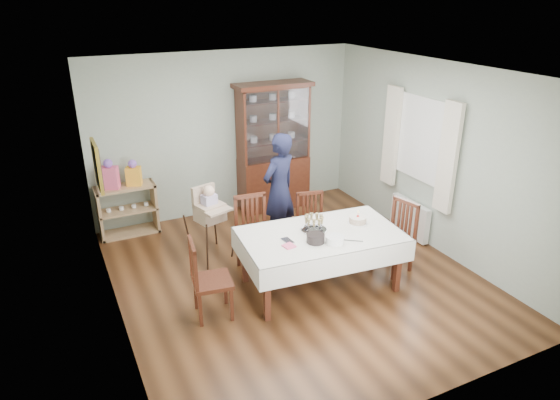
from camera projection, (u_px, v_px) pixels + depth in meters
floor at (295, 276)px, 6.71m from camera, size 5.00×5.00×0.00m
room_shell at (277, 144)px, 6.49m from camera, size 5.00×5.00×5.00m
dining_table at (320, 260)px, 6.34m from camera, size 2.10×1.33×0.76m
china_cabinet at (273, 145)px, 8.45m from camera, size 1.30×0.48×2.18m
sideboard at (128, 210)px, 7.75m from camera, size 0.90×0.38×0.80m
picture_frame at (97, 166)px, 5.85m from camera, size 0.04×0.48×0.58m
window at (422, 139)px, 7.25m from camera, size 0.04×1.02×1.22m
curtain_left at (448, 158)px, 6.75m from camera, size 0.07×0.30×1.55m
curtain_right at (391, 136)px, 7.78m from camera, size 0.07×0.30×1.55m
radiator at (410, 218)px, 7.71m from camera, size 0.10×0.80×0.55m
chair_far_left at (255, 249)px, 6.76m from camera, size 0.51×0.51×1.04m
chair_far_right at (312, 238)px, 7.16m from camera, size 0.49×0.49×0.92m
chair_end_left at (211, 293)px, 5.80m from camera, size 0.50×0.50×0.98m
chair_end_right at (393, 251)px, 6.76m from camera, size 0.53×0.53×0.98m
woman at (279, 190)px, 7.30m from camera, size 0.73×0.62×1.71m
high_chair at (211, 230)px, 7.05m from camera, size 0.60×0.60×1.09m
champagne_tray at (314, 226)px, 6.25m from camera, size 0.33×0.33×0.20m
birthday_cake at (358, 220)px, 6.45m from camera, size 0.26×0.26×0.18m
plate_stack_dark at (316, 238)px, 5.96m from camera, size 0.28×0.28×0.10m
plate_stack_white at (335, 240)px, 5.94m from camera, size 0.22×0.22×0.09m
napkin_stack at (289, 246)px, 5.87m from camera, size 0.15×0.15×0.02m
cutlery at (284, 241)px, 5.99m from camera, size 0.14×0.19×0.01m
cake_knife at (352, 241)px, 6.01m from camera, size 0.23×0.17×0.01m
gift_bag_pink at (110, 176)px, 7.42m from camera, size 0.29×0.25×0.46m
gift_bag_orange at (134, 174)px, 7.57m from camera, size 0.26×0.22×0.40m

